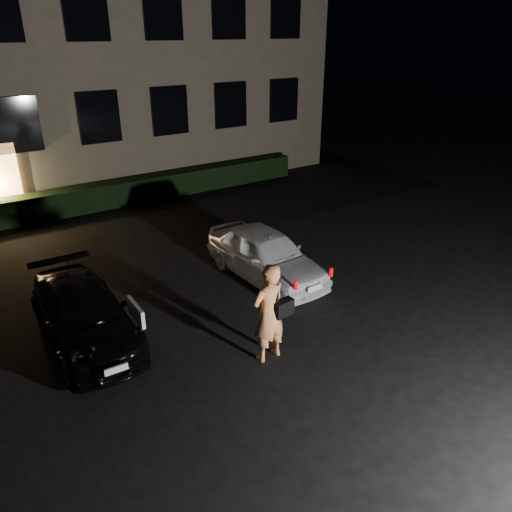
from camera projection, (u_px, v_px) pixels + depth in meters
ground at (300, 349)px, 9.81m from camera, size 80.00×80.00×0.00m
building at (53, 20)px, 18.58m from camera, size 20.00×8.11×12.00m
hedge at (113, 194)px, 17.53m from camera, size 15.00×0.70×0.85m
sedan at (84, 314)px, 9.93m from camera, size 1.71×3.96×1.12m
hatch at (266, 254)px, 12.37m from camera, size 1.60×3.75×1.27m
man at (269, 313)px, 9.15m from camera, size 0.85×0.54×1.97m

